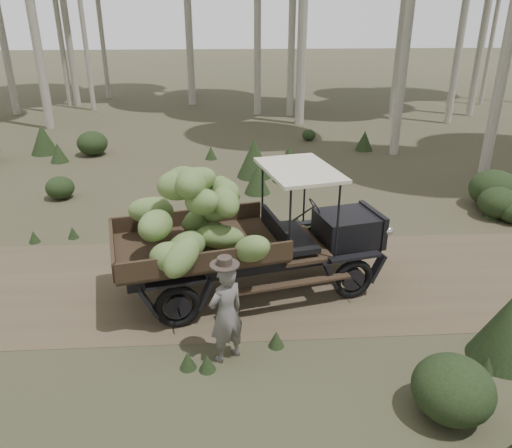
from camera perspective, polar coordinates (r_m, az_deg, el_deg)
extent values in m
plane|color=#473D2B|center=(10.41, -6.88, -6.82)|extent=(120.00, 120.00, 0.00)
cube|color=brown|center=(10.41, -6.89, -6.80)|extent=(70.00, 4.00, 0.01)
cube|color=black|center=(10.34, 10.22, -0.45)|extent=(1.30, 1.26, 0.60)
cube|color=black|center=(10.61, 13.13, -0.06)|extent=(0.35, 1.09, 0.68)
cube|color=black|center=(9.74, 2.16, -0.92)|extent=(0.43, 1.51, 0.60)
cube|color=#38281C|center=(9.45, -6.69, -2.62)|extent=(3.42, 2.61, 0.09)
cube|color=#38281C|center=(10.25, -7.74, 0.71)|extent=(3.00, 0.75, 0.35)
cube|color=#38281C|center=(8.49, -5.55, -4.26)|extent=(3.00, 0.75, 0.35)
cube|color=#38281C|center=(9.27, -16.09, -2.64)|extent=(0.51, 1.93, 0.35)
cube|color=beige|center=(9.45, 4.99, 6.19)|extent=(1.64, 2.09, 0.07)
cube|color=black|center=(10.22, -0.66, -2.92)|extent=(4.92, 1.24, 0.20)
cube|color=black|center=(9.51, 0.72, -5.07)|extent=(4.92, 1.24, 0.20)
torus|color=black|center=(11.25, 7.02, -1.98)|extent=(0.84, 0.33, 0.83)
torus|color=black|center=(9.86, 11.02, -6.19)|extent=(0.84, 0.33, 0.83)
torus|color=black|center=(10.47, -10.33, -4.26)|extent=(0.84, 0.33, 0.83)
torus|color=black|center=(8.96, -8.94, -9.32)|extent=(0.84, 0.33, 0.83)
sphere|color=beige|center=(11.02, 12.33, 1.24)|extent=(0.20, 0.20, 0.20)
sphere|color=beige|center=(10.24, 14.90, -0.79)|extent=(0.20, 0.20, 0.20)
ellipsoid|color=olive|center=(8.94, -7.52, -2.18)|extent=(0.64, 1.03, 0.52)
ellipsoid|color=olive|center=(8.82, -11.41, -0.18)|extent=(0.78, 1.02, 0.64)
ellipsoid|color=olive|center=(8.81, -6.16, 2.53)|extent=(0.94, 0.88, 0.64)
ellipsoid|color=olive|center=(8.84, -7.45, 4.63)|extent=(0.61, 0.86, 0.60)
ellipsoid|color=olive|center=(9.05, -4.17, -1.44)|extent=(0.94, 0.44, 0.53)
ellipsoid|color=olive|center=(9.70, -11.67, 1.88)|extent=(0.92, 0.74, 0.57)
ellipsoid|color=olive|center=(9.48, -3.85, 3.91)|extent=(0.62, 0.88, 0.66)
ellipsoid|color=olive|center=(9.00, -8.80, 4.45)|extent=(0.94, 0.77, 0.59)
ellipsoid|color=olive|center=(9.73, -6.64, 0.30)|extent=(0.81, 0.94, 0.56)
ellipsoid|color=olive|center=(9.54, -4.49, 1.81)|extent=(0.69, 0.94, 0.51)
ellipsoid|color=olive|center=(8.79, -3.50, 2.56)|extent=(0.72, 0.91, 0.69)
ellipsoid|color=olive|center=(9.00, -8.19, 4.87)|extent=(1.00, 0.94, 0.65)
ellipsoid|color=olive|center=(8.47, -9.81, -3.78)|extent=(0.94, 0.80, 0.62)
ellipsoid|color=olive|center=(9.59, -11.93, 1.51)|extent=(0.87, 0.52, 0.52)
ellipsoid|color=olive|center=(9.24, -4.35, 3.72)|extent=(0.62, 0.98, 0.65)
ellipsoid|color=olive|center=(8.97, -7.29, 4.76)|extent=(1.02, 0.54, 0.76)
ellipsoid|color=olive|center=(8.87, -7.98, -2.63)|extent=(0.97, 0.93, 0.62)
ellipsoid|color=olive|center=(9.76, -4.92, 2.16)|extent=(1.13, 1.01, 0.81)
ellipsoid|color=olive|center=(9.11, -3.63, 3.51)|extent=(0.85, 0.90, 0.61)
ellipsoid|color=olive|center=(9.10, -7.95, 5.02)|extent=(0.95, 0.79, 0.45)
ellipsoid|color=olive|center=(9.74, -6.33, 0.19)|extent=(0.84, 0.52, 0.45)
ellipsoid|color=olive|center=(8.31, -8.48, -3.74)|extent=(0.96, 1.05, 0.83)
ellipsoid|color=olive|center=(8.53, -0.47, -2.85)|extent=(0.97, 0.94, 0.76)
imported|color=#5E5A56|center=(7.92, -3.44, -10.21)|extent=(0.74, 0.68, 1.69)
cylinder|color=#382E27|center=(7.47, -3.60, -4.67)|extent=(0.63, 0.63, 0.02)
cylinder|color=#382E27|center=(7.44, -3.61, -4.29)|extent=(0.31, 0.31, 0.14)
ellipsoid|color=#233319|center=(20.12, -18.20, 8.77)|extent=(1.14, 1.14, 0.91)
cone|color=#233319|center=(15.12, 0.14, 5.15)|extent=(0.79, 0.79, 0.88)
ellipsoid|color=#233319|center=(7.65, 21.58, -17.14)|extent=(1.12, 1.12, 0.89)
cone|color=#233319|center=(20.30, 12.28, 9.30)|extent=(0.69, 0.69, 0.77)
cone|color=#233319|center=(14.79, 25.43, 1.42)|extent=(0.40, 0.40, 0.44)
ellipsoid|color=#233319|center=(14.82, 25.95, 2.21)|extent=(1.04, 1.04, 0.83)
cone|color=#233319|center=(19.63, -21.66, 7.59)|extent=(0.64, 0.64, 0.71)
cone|color=#233319|center=(16.58, -0.20, 7.56)|extent=(1.16, 1.16, 1.29)
cone|color=#233319|center=(20.97, -23.17, 8.91)|extent=(1.02, 1.02, 1.13)
cone|color=#233319|center=(16.21, 3.77, 6.92)|extent=(1.05, 1.05, 1.17)
ellipsoid|color=#233319|center=(15.80, -21.50, 3.89)|extent=(0.83, 0.83, 0.66)
cone|color=#233319|center=(18.75, -5.18, 8.12)|extent=(0.44, 0.44, 0.49)
ellipsoid|color=#233319|center=(15.48, 25.54, 3.63)|extent=(1.34, 1.34, 1.07)
cone|color=#233319|center=(8.96, 26.75, -10.52)|extent=(1.07, 1.07, 1.19)
ellipsoid|color=#233319|center=(21.49, 6.05, 10.09)|extent=(0.58, 0.58, 0.46)
cone|color=#233319|center=(8.56, 2.33, -12.96)|extent=(0.27, 0.27, 0.30)
cone|color=#233319|center=(8.81, 24.87, -14.32)|extent=(0.27, 0.27, 0.30)
cone|color=#233319|center=(8.11, -5.61, -15.45)|extent=(0.27, 0.27, 0.30)
cone|color=#233319|center=(12.48, -10.51, -0.87)|extent=(0.27, 0.27, 0.30)
cone|color=#233319|center=(12.83, 6.69, 0.10)|extent=(0.27, 0.27, 0.30)
cone|color=#233319|center=(12.59, 5.97, -0.36)|extent=(0.27, 0.27, 0.30)
cone|color=#233319|center=(8.19, -7.82, -15.16)|extent=(0.27, 0.27, 0.30)
cone|color=#233319|center=(13.04, -20.21, -0.89)|extent=(0.27, 0.27, 0.30)
cone|color=#233319|center=(12.87, 4.72, 0.25)|extent=(0.27, 0.27, 0.30)
cone|color=#233319|center=(12.30, -1.81, -0.84)|extent=(0.27, 0.27, 0.30)
cone|color=#233319|center=(13.14, -24.06, -1.34)|extent=(0.27, 0.27, 0.30)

